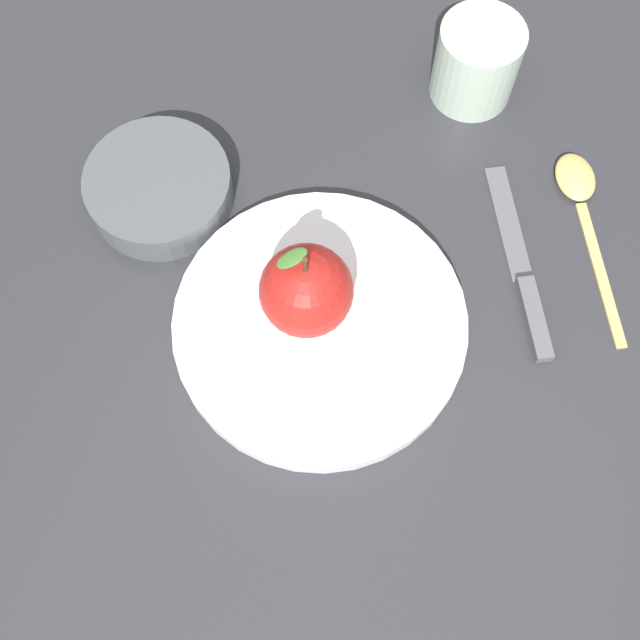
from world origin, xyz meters
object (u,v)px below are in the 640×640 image
knife (523,277)px  spoon (581,199)px  dinner_plate (320,324)px  side_bowl (159,186)px  apple (306,291)px  cup (477,59)px

knife → spoon: spoon is taller
dinner_plate → side_bowl: size_ratio=1.90×
knife → dinner_plate: bearing=35.8°
apple → side_bowl: 0.17m
apple → dinner_plate: bearing=156.7°
apple → cup: (-0.06, -0.26, -0.01)m
cup → knife: 0.20m
dinner_plate → side_bowl: side_bowl is taller
side_bowl → knife: side_bowl is taller
dinner_plate → apple: 0.05m
dinner_plate → cup: (-0.04, -0.27, 0.03)m
cup → spoon: cup is taller
apple → knife: (-0.15, -0.10, -0.05)m
knife → spoon: bearing=-106.6°
cup → spoon: 0.15m
knife → cup: bearing=-60.1°
apple → cup: apple is taller
spoon → apple: bearing=45.6°
spoon → dinner_plate: bearing=48.6°
dinner_plate → knife: bearing=-144.2°
dinner_plate → cup: size_ratio=3.15×
cup → knife: cup is taller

